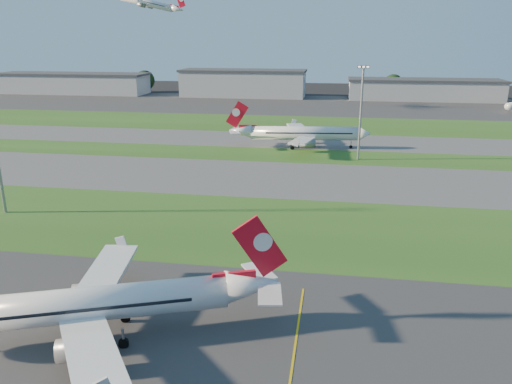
# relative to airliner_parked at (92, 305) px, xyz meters

# --- Properties ---
(grass_strip_a) EXTENTS (300.00, 34.00, 0.01)m
(grass_strip_a) POSITION_rel_airliner_parked_xyz_m (17.80, 37.24, -4.23)
(grass_strip_a) COLOR #2A521B
(grass_strip_a) RESTS_ON ground
(taxiway_a) EXTENTS (300.00, 32.00, 0.01)m
(taxiway_a) POSITION_rel_airliner_parked_xyz_m (17.80, 70.24, -4.23)
(taxiway_a) COLOR #515154
(taxiway_a) RESTS_ON ground
(grass_strip_b) EXTENTS (300.00, 18.00, 0.01)m
(grass_strip_b) POSITION_rel_airliner_parked_xyz_m (17.80, 95.24, -4.23)
(grass_strip_b) COLOR #2A521B
(grass_strip_b) RESTS_ON ground
(taxiway_b) EXTENTS (300.00, 26.00, 0.01)m
(taxiway_b) POSITION_rel_airliner_parked_xyz_m (17.80, 117.24, -4.23)
(taxiway_b) COLOR #515154
(taxiway_b) RESTS_ON ground
(grass_strip_c) EXTENTS (300.00, 40.00, 0.01)m
(grass_strip_c) POSITION_rel_airliner_parked_xyz_m (17.80, 150.24, -4.23)
(grass_strip_c) COLOR #2A521B
(grass_strip_c) RESTS_ON ground
(apron_far) EXTENTS (400.00, 80.00, 0.01)m
(apron_far) POSITION_rel_airliner_parked_xyz_m (17.80, 210.24, -4.23)
(apron_far) COLOR #333335
(apron_far) RESTS_ON ground
(airliner_parked) EXTENTS (36.80, 31.18, 12.05)m
(airliner_parked) POSITION_rel_airliner_parked_xyz_m (0.00, 0.00, 0.00)
(airliner_parked) COLOR white
(airliner_parked) RESTS_ON ground
(airliner_taxiing) EXTENTS (40.98, 34.60, 12.80)m
(airliner_taxiing) POSITION_rel_airliner_parked_xyz_m (16.55, 106.30, 0.26)
(airliner_taxiing) COLOR white
(airliner_taxiing) RESTS_ON ground
(airliner_departing) EXTENTS (30.64, 26.03, 9.57)m
(airliner_departing) POSITION_rel_airliner_parked_xyz_m (-61.90, 187.38, 43.58)
(airliner_departing) COLOR white
(light_mast_centre) EXTENTS (3.20, 0.70, 25.80)m
(light_mast_centre) POSITION_rel_airliner_parked_xyz_m (32.80, 93.24, 10.58)
(light_mast_centre) COLOR gray
(light_mast_centre) RESTS_ON ground
(hangar_far_west) EXTENTS (91.80, 23.00, 12.20)m
(hangar_far_west) POSITION_rel_airliner_parked_xyz_m (-132.20, 240.24, 1.90)
(hangar_far_west) COLOR #9C9FA4
(hangar_far_west) RESTS_ON ground
(hangar_west) EXTENTS (71.40, 23.00, 15.20)m
(hangar_west) POSITION_rel_airliner_parked_xyz_m (-27.20, 240.24, 3.40)
(hangar_west) COLOR #9C9FA4
(hangar_west) RESTS_ON ground
(hangar_east) EXTENTS (81.60, 23.00, 11.20)m
(hangar_east) POSITION_rel_airliner_parked_xyz_m (72.80, 240.24, 1.40)
(hangar_east) COLOR #9C9FA4
(hangar_east) RESTS_ON ground
(tree_far_west) EXTENTS (11.00, 11.00, 12.00)m
(tree_far_west) POSITION_rel_airliner_parked_xyz_m (-172.20, 253.24, 2.25)
(tree_far_west) COLOR black
(tree_far_west) RESTS_ON ground
(tree_west) EXTENTS (12.10, 12.10, 13.20)m
(tree_west) POSITION_rel_airliner_parked_xyz_m (-92.20, 255.24, 2.91)
(tree_west) COLOR black
(tree_west) RESTS_ON ground
(tree_mid_west) EXTENTS (9.90, 9.90, 10.80)m
(tree_mid_west) POSITION_rel_airliner_parked_xyz_m (-2.20, 251.24, 1.60)
(tree_mid_west) COLOR black
(tree_mid_west) RESTS_ON ground
(tree_mid_east) EXTENTS (11.55, 11.55, 12.60)m
(tree_mid_east) POSITION_rel_airliner_parked_xyz_m (57.80, 254.24, 2.58)
(tree_mid_east) COLOR black
(tree_mid_east) RESTS_ON ground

